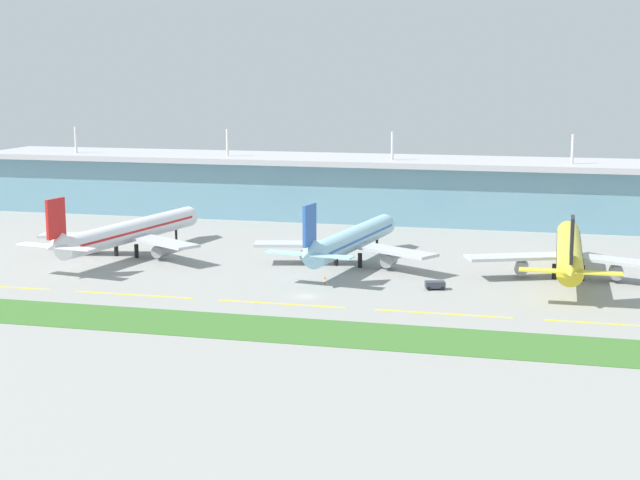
% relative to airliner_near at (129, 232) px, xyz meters
% --- Properties ---
extents(ground_plane, '(600.00, 600.00, 0.00)m').
position_rel_airliner_near_xyz_m(ground_plane, '(57.41, -33.46, -6.45)').
color(ground_plane, gray).
extents(terminal_building, '(288.00, 34.00, 29.34)m').
position_rel_airliner_near_xyz_m(terminal_building, '(57.41, 79.80, 3.92)').
color(terminal_building, '#6693A8').
rests_on(terminal_building, ground).
extents(airliner_near, '(48.14, 67.77, 18.90)m').
position_rel_airliner_near_xyz_m(airliner_near, '(0.00, 0.00, 0.00)').
color(airliner_near, white).
rests_on(airliner_near, ground).
extents(airliner_middle, '(48.29, 61.50, 18.90)m').
position_rel_airliner_near_xyz_m(airliner_middle, '(59.55, 1.96, -0.01)').
color(airliner_middle, '#9ED1EA').
rests_on(airliner_middle, ground).
extents(airliner_far, '(48.80, 65.77, 18.90)m').
position_rel_airliner_near_xyz_m(airliner_far, '(112.97, -0.46, -0.00)').
color(airliner_far, yellow).
rests_on(airliner_far, ground).
extents(taxiway_stripe_mid_west, '(28.00, 0.70, 0.04)m').
position_rel_airliner_near_xyz_m(taxiway_stripe_mid_west, '(20.41, -41.50, -6.43)').
color(taxiway_stripe_mid_west, yellow).
rests_on(taxiway_stripe_mid_west, ground).
extents(taxiway_stripe_centre, '(28.00, 0.70, 0.04)m').
position_rel_airliner_near_xyz_m(taxiway_stripe_centre, '(54.41, -41.50, -6.43)').
color(taxiway_stripe_centre, yellow).
rests_on(taxiway_stripe_centre, ground).
extents(taxiway_stripe_mid_east, '(28.00, 0.70, 0.04)m').
position_rel_airliner_near_xyz_m(taxiway_stripe_mid_east, '(88.41, -41.50, -6.43)').
color(taxiway_stripe_mid_east, yellow).
rests_on(taxiway_stripe_mid_east, ground).
extents(taxiway_stripe_east, '(28.00, 0.70, 0.04)m').
position_rel_airliner_near_xyz_m(taxiway_stripe_east, '(122.41, -41.50, -6.43)').
color(taxiway_stripe_east, yellow).
rests_on(taxiway_stripe_east, ground).
extents(grass_verge, '(300.00, 18.00, 0.10)m').
position_rel_airliner_near_xyz_m(grass_verge, '(57.41, -61.17, -6.40)').
color(grass_verge, '#3D702D').
rests_on(grass_verge, ground).
extents(pushback_tug, '(4.90, 3.54, 1.85)m').
position_rel_airliner_near_xyz_m(pushback_tug, '(83.94, -19.88, -5.35)').
color(pushback_tug, '#333842').
rests_on(pushback_tug, ground).
extents(safety_cone_left_wingtip, '(0.56, 0.56, 0.70)m').
position_rel_airliner_near_xyz_m(safety_cone_left_wingtip, '(57.24, -15.23, -6.10)').
color(safety_cone_left_wingtip, orange).
rests_on(safety_cone_left_wingtip, ground).
extents(safety_cone_nose_front, '(0.56, 0.56, 0.70)m').
position_rel_airliner_near_xyz_m(safety_cone_nose_front, '(58.69, -20.92, -6.10)').
color(safety_cone_nose_front, orange).
rests_on(safety_cone_nose_front, ground).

